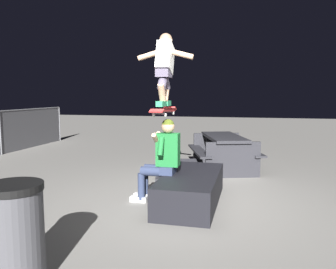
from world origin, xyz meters
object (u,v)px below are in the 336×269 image
Objects in this scene: skateboard at (164,111)px; skater_airborne at (165,66)px; trash_bin at (15,235)px; kicker_ramp at (178,173)px; person_sitting_on_ledge at (161,157)px; picnic_table_back at (224,147)px; ledge_box_main at (191,189)px.

skater_airborne is (0.06, 0.00, 0.69)m from skateboard.
skateboard is at bearing -13.17° from trash_bin.
skater_airborne is at bearing -176.66° from kicker_ramp.
person_sitting_on_ledge reaches higher than picnic_table_back.
skateboard is at bearing 162.05° from picnic_table_back.
skater_airborne reaches higher than trash_bin.
skater_airborne is 1.24× the size of trash_bin.
trash_bin is at bearing 166.83° from skateboard.
kicker_ramp is 1.28m from picnic_table_back.
skateboard is (0.16, -0.00, 0.69)m from person_sitting_on_ledge.
skater_airborne is at bearing -0.00° from person_sitting_on_ledge.
ledge_box_main is at bearing 172.88° from picnic_table_back.
trash_bin reaches higher than kicker_ramp.
person_sitting_on_ledge is 1.39m from skater_airborne.
picnic_table_back is (2.49, -0.31, 0.27)m from ledge_box_main.
person_sitting_on_ledge is 0.63× the size of picnic_table_back.
trash_bin reaches higher than picnic_table_back.
picnic_table_back is (2.52, -0.77, -0.21)m from person_sitting_on_ledge.
skateboard is (0.12, 0.46, 1.17)m from ledge_box_main.
person_sitting_on_ledge is (-0.03, 0.46, 0.48)m from ledge_box_main.
person_sitting_on_ledge is 2.65m from picnic_table_back.
person_sitting_on_ledge is 1.25× the size of skateboard.
kicker_ramp is (1.47, 0.09, -2.02)m from skater_airborne.
person_sitting_on_ledge reaches higher than ledge_box_main.
picnic_table_back is at bearing -16.92° from person_sitting_on_ledge.
skater_airborne reaches higher than person_sitting_on_ledge.
skateboard is 2.03m from kicker_ramp.
person_sitting_on_ledge is 2.64m from trash_bin.
ledge_box_main is 2.53m from picnic_table_back.
skater_airborne is (0.21, -0.00, 1.38)m from person_sitting_on_ledge.
kicker_ramp is at bearing -7.36° from trash_bin.
picnic_table_back is at bearing -18.38° from skater_airborne.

